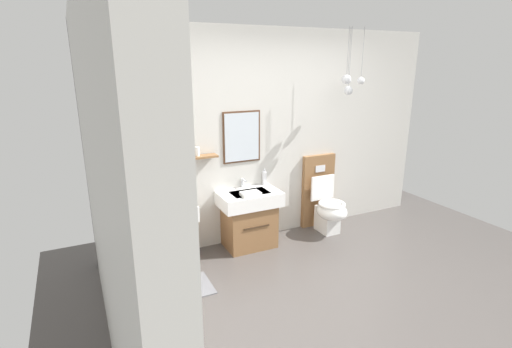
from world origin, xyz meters
TOP-DOWN VIEW (x-y plane):
  - ground_plane at (0.00, 0.00)m, footprint 5.67×4.83m
  - wall_back at (-0.02, 1.75)m, footprint 4.47×0.56m
  - wall_left at (-2.18, 0.00)m, footprint 0.12×3.63m
  - bath_mat at (-1.56, 0.90)m, footprint 0.68×0.44m
  - vanity_sink_left at (-1.56, 1.49)m, footprint 0.73×0.48m
  - tap_on_left_sink at (-1.56, 1.67)m, footprint 0.03×0.13m
  - vanity_sink_right at (-0.50, 1.49)m, footprint 0.73×0.48m
  - tap_on_right_sink at (-0.50, 1.67)m, footprint 0.03×0.13m
  - toilet at (0.61, 1.49)m, footprint 0.48×0.62m
  - toothbrush_cup at (-1.84, 1.65)m, footprint 0.07×0.07m
  - soap_dispenser at (-0.21, 1.66)m, footprint 0.06×0.06m
  - folded_hand_towel at (-0.54, 1.35)m, footprint 0.22×0.16m

SIDE VIEW (x-z plane):
  - ground_plane at x=0.00m, z-range -0.10..0.00m
  - bath_mat at x=-1.56m, z-range 0.00..0.01m
  - toilet at x=0.61m, z-range -0.12..0.88m
  - vanity_sink_left at x=-1.56m, z-range 0.03..0.73m
  - vanity_sink_right at x=-0.50m, z-range 0.03..0.73m
  - folded_hand_towel at x=-0.54m, z-range 0.70..0.75m
  - toothbrush_cup at x=-1.84m, z-range 0.65..0.86m
  - tap_on_left_sink at x=-1.56m, z-range 0.72..0.83m
  - tap_on_right_sink at x=-0.50m, z-range 0.72..0.83m
  - soap_dispenser at x=-0.21m, z-range 0.69..0.89m
  - wall_left at x=-2.18m, z-range 0.00..2.59m
  - wall_back at x=-0.02m, z-range 0.00..2.59m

